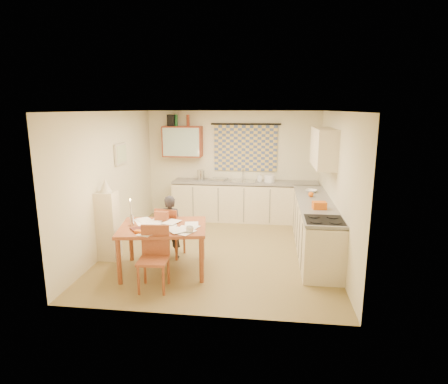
# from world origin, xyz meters

# --- Properties ---
(floor) EXTENTS (4.00, 4.50, 0.02)m
(floor) POSITION_xyz_m (0.00, 0.00, -0.01)
(floor) COLOR olive
(floor) RESTS_ON ground
(ceiling) EXTENTS (4.00, 4.50, 0.02)m
(ceiling) POSITION_xyz_m (0.00, 0.00, 2.51)
(ceiling) COLOR white
(ceiling) RESTS_ON floor
(wall_back) EXTENTS (4.00, 0.02, 2.50)m
(wall_back) POSITION_xyz_m (0.00, 2.26, 1.25)
(wall_back) COLOR beige
(wall_back) RESTS_ON floor
(wall_front) EXTENTS (4.00, 0.02, 2.50)m
(wall_front) POSITION_xyz_m (0.00, -2.26, 1.25)
(wall_front) COLOR beige
(wall_front) RESTS_ON floor
(wall_left) EXTENTS (0.02, 4.50, 2.50)m
(wall_left) POSITION_xyz_m (-2.01, 0.00, 1.25)
(wall_left) COLOR beige
(wall_left) RESTS_ON floor
(wall_right) EXTENTS (0.02, 4.50, 2.50)m
(wall_right) POSITION_xyz_m (2.01, 0.00, 1.25)
(wall_right) COLOR beige
(wall_right) RESTS_ON floor
(window_blind) EXTENTS (1.45, 0.03, 1.05)m
(window_blind) POSITION_xyz_m (0.30, 2.22, 1.65)
(window_blind) COLOR #3F5281
(window_blind) RESTS_ON wall_back
(curtain_rod) EXTENTS (1.60, 0.04, 0.04)m
(curtain_rod) POSITION_xyz_m (0.30, 2.20, 2.20)
(curtain_rod) COLOR black
(curtain_rod) RESTS_ON wall_back
(wall_cabinet) EXTENTS (0.90, 0.34, 0.70)m
(wall_cabinet) POSITION_xyz_m (-1.15, 2.08, 1.80)
(wall_cabinet) COLOR maroon
(wall_cabinet) RESTS_ON wall_back
(wall_cabinet_glass) EXTENTS (0.84, 0.02, 0.64)m
(wall_cabinet_glass) POSITION_xyz_m (-1.15, 1.91, 1.80)
(wall_cabinet_glass) COLOR #99B2A5
(wall_cabinet_glass) RESTS_ON wall_back
(upper_cabinet_right) EXTENTS (0.34, 1.30, 0.70)m
(upper_cabinet_right) POSITION_xyz_m (1.83, 0.55, 1.85)
(upper_cabinet_right) COLOR beige
(upper_cabinet_right) RESTS_ON wall_right
(framed_print) EXTENTS (0.04, 0.50, 0.40)m
(framed_print) POSITION_xyz_m (-1.97, 0.40, 1.70)
(framed_print) COLOR beige
(framed_print) RESTS_ON wall_left
(print_canvas) EXTENTS (0.01, 0.42, 0.32)m
(print_canvas) POSITION_xyz_m (-1.95, 0.40, 1.70)
(print_canvas) COLOR white
(print_canvas) RESTS_ON wall_left
(counter_back) EXTENTS (3.30, 0.62, 0.92)m
(counter_back) POSITION_xyz_m (0.31, 1.95, 0.45)
(counter_back) COLOR beige
(counter_back) RESTS_ON floor
(counter_right) EXTENTS (0.62, 2.95, 0.92)m
(counter_right) POSITION_xyz_m (1.70, 0.22, 0.45)
(counter_right) COLOR beige
(counter_right) RESTS_ON floor
(stove) EXTENTS (0.59, 0.59, 0.92)m
(stove) POSITION_xyz_m (1.70, -0.92, 0.46)
(stove) COLOR white
(stove) RESTS_ON floor
(sink) EXTENTS (0.56, 0.47, 0.10)m
(sink) POSITION_xyz_m (0.27, 1.95, 0.88)
(sink) COLOR silver
(sink) RESTS_ON counter_back
(tap) EXTENTS (0.04, 0.04, 0.28)m
(tap) POSITION_xyz_m (0.25, 2.13, 1.06)
(tap) COLOR silver
(tap) RESTS_ON counter_back
(dish_rack) EXTENTS (0.41, 0.37, 0.06)m
(dish_rack) POSITION_xyz_m (-0.29, 1.95, 0.95)
(dish_rack) COLOR silver
(dish_rack) RESTS_ON counter_back
(kettle) EXTENTS (0.23, 0.23, 0.24)m
(kettle) POSITION_xyz_m (-0.70, 1.95, 1.04)
(kettle) COLOR silver
(kettle) RESTS_ON counter_back
(mixing_bowl) EXTENTS (0.25, 0.25, 0.16)m
(mixing_bowl) POSITION_xyz_m (0.87, 1.95, 1.00)
(mixing_bowl) COLOR white
(mixing_bowl) RESTS_ON counter_back
(soap_bottle) EXTENTS (0.13, 0.13, 0.19)m
(soap_bottle) POSITION_xyz_m (0.64, 2.00, 1.02)
(soap_bottle) COLOR white
(soap_bottle) RESTS_ON counter_back
(bowl) EXTENTS (0.37, 0.37, 0.05)m
(bowl) POSITION_xyz_m (1.70, 0.97, 0.95)
(bowl) COLOR white
(bowl) RESTS_ON counter_right
(orange_bag) EXTENTS (0.24, 0.18, 0.12)m
(orange_bag) POSITION_xyz_m (1.70, -0.30, 0.98)
(orange_bag) COLOR orange
(orange_bag) RESTS_ON counter_right
(fruit_orange) EXTENTS (0.10, 0.10, 0.10)m
(fruit_orange) POSITION_xyz_m (1.65, 0.56, 0.97)
(fruit_orange) COLOR orange
(fruit_orange) RESTS_ON counter_right
(speaker) EXTENTS (0.16, 0.20, 0.26)m
(speaker) POSITION_xyz_m (-1.40, 2.08, 2.28)
(speaker) COLOR black
(speaker) RESTS_ON wall_cabinet
(bottle_green) EXTENTS (0.07, 0.07, 0.26)m
(bottle_green) POSITION_xyz_m (-1.29, 2.08, 2.28)
(bottle_green) COLOR #195926
(bottle_green) RESTS_ON wall_cabinet
(bottle_brown) EXTENTS (0.09, 0.09, 0.26)m
(bottle_brown) POSITION_xyz_m (-1.01, 2.08, 2.28)
(bottle_brown) COLOR maroon
(bottle_brown) RESTS_ON wall_cabinet
(dining_table) EXTENTS (1.48, 1.22, 0.75)m
(dining_table) POSITION_xyz_m (-0.77, -0.99, 0.38)
(dining_table) COLOR brown
(dining_table) RESTS_ON floor
(chair_far) EXTENTS (0.47, 0.47, 0.89)m
(chair_far) POSITION_xyz_m (-0.82, -0.38, 0.28)
(chair_far) COLOR brown
(chair_far) RESTS_ON floor
(chair_near) EXTENTS (0.44, 0.44, 0.91)m
(chair_near) POSITION_xyz_m (-0.74, -1.61, 0.28)
(chair_near) COLOR brown
(chair_near) RESTS_ON floor
(person) EXTENTS (0.43, 0.30, 1.11)m
(person) POSITION_xyz_m (-0.80, -0.45, 0.56)
(person) COLOR black
(person) RESTS_ON floor
(shelf_stand) EXTENTS (0.32, 0.30, 1.18)m
(shelf_stand) POSITION_xyz_m (-1.84, -0.63, 0.59)
(shelf_stand) COLOR beige
(shelf_stand) RESTS_ON floor
(lampshade) EXTENTS (0.20, 0.20, 0.22)m
(lampshade) POSITION_xyz_m (-1.84, -0.63, 1.29)
(lampshade) COLOR beige
(lampshade) RESTS_ON shelf_stand
(letter_rack) EXTENTS (0.22, 0.11, 0.16)m
(letter_rack) POSITION_xyz_m (-0.86, -0.74, 0.83)
(letter_rack) COLOR brown
(letter_rack) RESTS_ON dining_table
(mug) EXTENTS (0.22, 0.22, 0.09)m
(mug) POSITION_xyz_m (-0.28, -1.25, 0.80)
(mug) COLOR white
(mug) RESTS_ON dining_table
(magazine) EXTENTS (0.43, 0.44, 0.02)m
(magazine) POSITION_xyz_m (-1.15, -1.31, 0.76)
(magazine) COLOR maroon
(magazine) RESTS_ON dining_table
(book) EXTENTS (0.28, 0.32, 0.02)m
(book) POSITION_xyz_m (-1.15, -1.16, 0.76)
(book) COLOR orange
(book) RESTS_ON dining_table
(orange_box) EXTENTS (0.13, 0.09, 0.04)m
(orange_box) POSITION_xyz_m (-1.03, -1.37, 0.77)
(orange_box) COLOR orange
(orange_box) RESTS_ON dining_table
(eyeglasses) EXTENTS (0.14, 0.07, 0.02)m
(eyeglasses) POSITION_xyz_m (-0.57, -1.26, 0.76)
(eyeglasses) COLOR black
(eyeglasses) RESTS_ON dining_table
(candle_holder) EXTENTS (0.07, 0.07, 0.18)m
(candle_holder) POSITION_xyz_m (-1.25, -1.05, 0.84)
(candle_holder) COLOR silver
(candle_holder) RESTS_ON dining_table
(candle) EXTENTS (0.03, 0.03, 0.22)m
(candle) POSITION_xyz_m (-1.26, -1.03, 1.04)
(candle) COLOR white
(candle) RESTS_ON dining_table
(candle_flame) EXTENTS (0.02, 0.02, 0.02)m
(candle_flame) POSITION_xyz_m (-1.27, -1.00, 1.16)
(candle_flame) COLOR #FFCC66
(candle_flame) RESTS_ON dining_table
(papers) EXTENTS (1.16, 0.96, 0.02)m
(papers) POSITION_xyz_m (-0.73, -1.03, 0.76)
(papers) COLOR white
(papers) RESTS_ON dining_table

